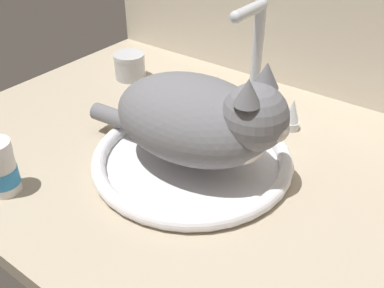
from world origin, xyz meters
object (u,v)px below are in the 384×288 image
Objects in this scene: metal_jar at (130,66)px; pill_bottle at (1,169)px; sink_basin at (192,158)px; faucet at (253,75)px; cat at (203,119)px.

metal_jar is 43.48cm from pill_bottle.
sink_basin is at bearing -30.38° from metal_jar.
faucet reaches higher than pill_bottle.
faucet is at bearing 95.75° from cat.
faucet is at bearing 65.67° from pill_bottle.
cat is 31.85cm from pill_bottle.
sink_basin is 21.10cm from faucet.
metal_jar is at bearing -178.35° from faucet.
pill_bottle is (-21.18, -23.20, -5.27)cm from cat.
faucet is 32.31cm from metal_jar.
sink_basin is 36.82cm from metal_jar.
sink_basin is 0.91× the size of cat.
faucet is 19.44cm from cat.
faucet is at bearing 90.00° from sink_basin.
cat is (1.95, -19.34, 0.37)cm from faucet.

